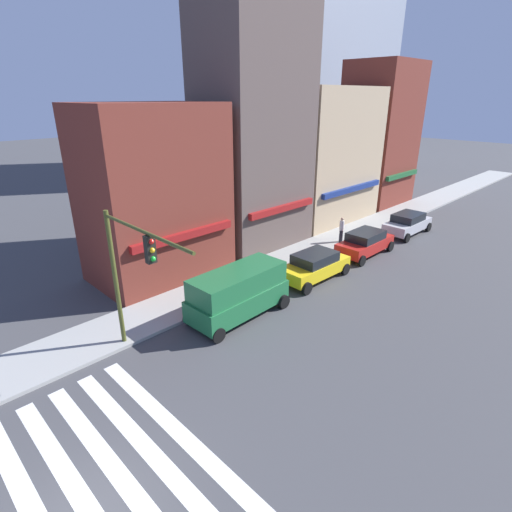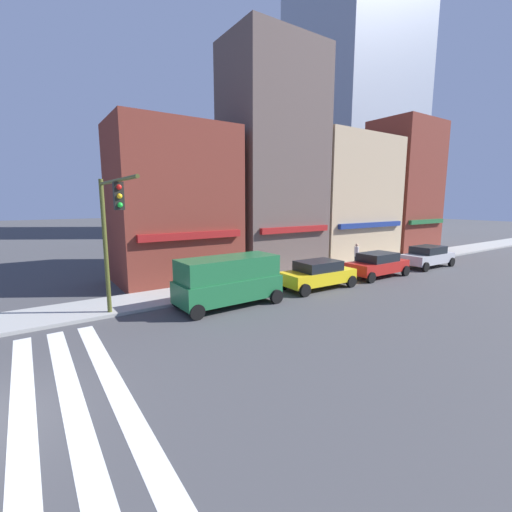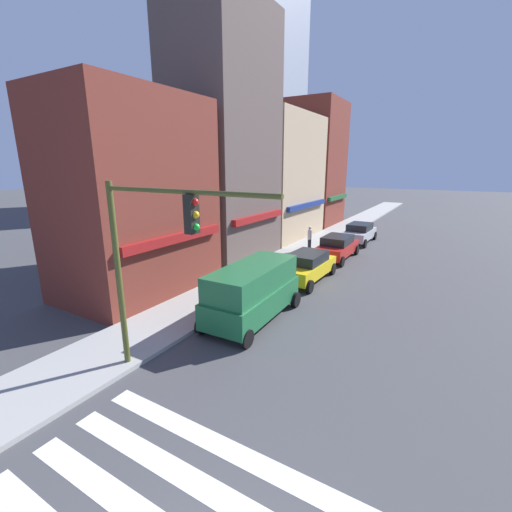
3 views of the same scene
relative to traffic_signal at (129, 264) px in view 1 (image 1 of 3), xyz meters
name	(u,v)px [view 1 (image 1 of 3)]	position (x,y,z in m)	size (l,w,h in m)	color
sidewalk_left	(5,376)	(-4.22, 2.45, -3.98)	(120.00, 3.00, 0.15)	#9E9E99
storefront_row	(297,148)	(17.12, 6.45, 2.14)	(30.81, 5.30, 15.82)	maroon
traffic_signal	(129,264)	(0.00, 0.00, 0.00)	(0.32, 5.51, 5.82)	#474C1E
van_green	(238,292)	(4.99, -0.35, -2.77)	(5.06, 2.22, 2.34)	#1E6638
sedan_yellow	(315,265)	(10.81, -0.35, -3.21)	(4.45, 2.02, 1.59)	yellow
sedan_red	(365,242)	(16.18, -0.35, -3.21)	(4.41, 2.02, 1.59)	#B21E19
sedan_silver	(407,223)	(22.17, -0.35, -3.21)	(4.42, 2.02, 1.59)	#B7B7BC
pedestrian_white_shirt	(341,229)	(16.82, 1.92, -2.98)	(0.32, 0.32, 1.77)	#23232D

